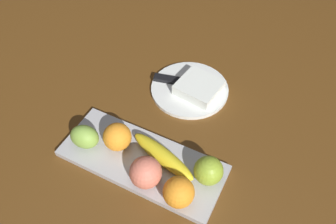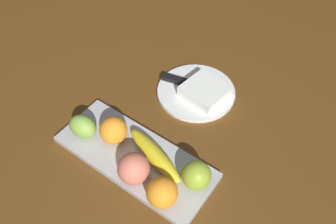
# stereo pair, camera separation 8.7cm
# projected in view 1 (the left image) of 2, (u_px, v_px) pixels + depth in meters

# --- Properties ---
(ground_plane) EXTENTS (2.40, 2.40, 0.00)m
(ground_plane) POSITION_uv_depth(u_px,v_px,m) (127.00, 159.00, 0.83)
(ground_plane) COLOR brown
(fruit_tray) EXTENTS (0.40, 0.16, 0.02)m
(fruit_tray) POSITION_uv_depth(u_px,v_px,m) (142.00, 161.00, 0.82)
(fruit_tray) COLOR #B7B7BA
(fruit_tray) RESTS_ON ground_plane
(apple) EXTENTS (0.07, 0.07, 0.07)m
(apple) POSITION_uv_depth(u_px,v_px,m) (208.00, 171.00, 0.75)
(apple) COLOR #90B02F
(apple) RESTS_ON fruit_tray
(banana) EXTENTS (0.19, 0.09, 0.04)m
(banana) POSITION_uv_depth(u_px,v_px,m) (163.00, 156.00, 0.80)
(banana) COLOR yellow
(banana) RESTS_ON fruit_tray
(orange_near_apple) EXTENTS (0.07, 0.07, 0.07)m
(orange_near_apple) POSITION_uv_depth(u_px,v_px,m) (179.00, 192.00, 0.72)
(orange_near_apple) COLOR orange
(orange_near_apple) RESTS_ON fruit_tray
(orange_near_banana) EXTENTS (0.07, 0.07, 0.07)m
(orange_near_banana) POSITION_uv_depth(u_px,v_px,m) (117.00, 137.00, 0.81)
(orange_near_banana) COLOR orange
(orange_near_banana) RESTS_ON fruit_tray
(peach) EXTENTS (0.07, 0.07, 0.07)m
(peach) POSITION_uv_depth(u_px,v_px,m) (146.00, 172.00, 0.75)
(peach) COLOR #E3765D
(peach) RESTS_ON fruit_tray
(grape_bunch) EXTENTS (0.08, 0.06, 0.06)m
(grape_bunch) POSITION_uv_depth(u_px,v_px,m) (85.00, 137.00, 0.82)
(grape_bunch) COLOR #87B345
(grape_bunch) RESTS_ON fruit_tray
(dinner_plate) EXTENTS (0.22, 0.22, 0.01)m
(dinner_plate) POSITION_uv_depth(u_px,v_px,m) (190.00, 89.00, 0.98)
(dinner_plate) COLOR white
(dinner_plate) RESTS_ON ground_plane
(folded_napkin) EXTENTS (0.13, 0.12, 0.03)m
(folded_napkin) POSITION_uv_depth(u_px,v_px,m) (199.00, 87.00, 0.96)
(folded_napkin) COLOR white
(folded_napkin) RESTS_ON dinner_plate
(knife) EXTENTS (0.18, 0.06, 0.01)m
(knife) POSITION_uv_depth(u_px,v_px,m) (174.00, 81.00, 0.99)
(knife) COLOR silver
(knife) RESTS_ON dinner_plate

